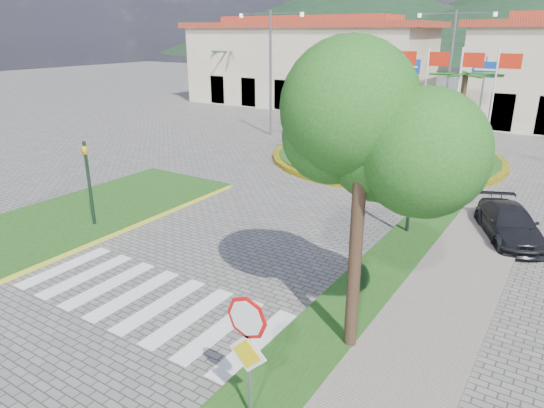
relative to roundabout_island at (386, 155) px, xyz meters
The scene contains 17 objects.
median_left 17.27m from the roundabout_island, 112.12° to the right, with size 5.00×14.00×0.18m, color #164112.
crosswalk 18.00m from the roundabout_island, 90.02° to the right, with size 8.00×3.00×0.01m, color silver.
roundabout_island is the anchor object (origin of this frame).
stop_sign 20.69m from the roundabout_island, 76.27° to the right, with size 0.80×0.11×2.65m.
deciduous_tree 18.55m from the roundabout_island, 72.09° to the right, with size 3.60×3.60×6.80m.
traffic_light_left 16.45m from the roundabout_island, 108.56° to the right, with size 0.15×0.18×3.20m.
traffic_light_right 11.11m from the roundabout_island, 65.80° to the right, with size 0.15×0.18×3.20m.
direction_sign_west 9.78m from the roundabout_island, 102.60° to the left, with size 1.60×0.14×5.20m.
direction_sign_east 10.03m from the roundabout_island, 71.53° to the left, with size 1.60×0.14×5.20m.
street_lamp_centre 9.15m from the roundabout_island, 82.91° to the left, with size 4.80×0.16×8.00m.
street_lamp_west 10.19m from the roundabout_island, 167.48° to the left, with size 4.80×0.16×8.00m.
building_left 21.59m from the roundabout_island, 131.20° to the left, with size 23.32×9.54×8.05m.
hill_far_west 130.64m from the roundabout_island, 114.99° to the left, with size 140.00×140.00×22.00m, color black.
hill_near_back 108.74m from the roundabout_island, 95.29° to the left, with size 110.00×110.00×16.00m, color black.
white_van 12.34m from the roundabout_island, 139.55° to the left, with size 1.84×3.99×1.11m, color white.
car_dark_a 8.04m from the roundabout_island, 95.33° to the left, with size 1.33×3.30×1.12m, color black.
car_side_right 11.27m from the roundabout_island, 48.27° to the right, with size 1.59×3.90×1.13m, color black.
Camera 1 is at (9.02, -3.65, 6.75)m, focal length 32.00 mm.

